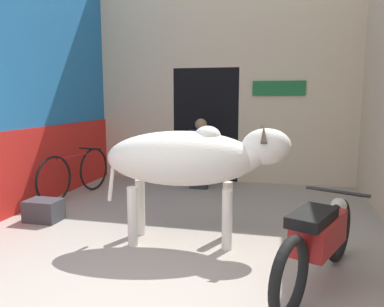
{
  "coord_description": "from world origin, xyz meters",
  "views": [
    {
      "loc": [
        1.1,
        -2.42,
        1.59
      ],
      "look_at": [
        0.02,
        2.07,
        0.9
      ],
      "focal_mm": 35.0,
      "sensor_mm": 36.0,
      "label": 1
    }
  ],
  "objects_px": {
    "motorcycle_near": "(319,238)",
    "plastic_stool": "(178,171)",
    "crate": "(44,210)",
    "shopkeeper_seated": "(200,152)",
    "cow": "(191,159)",
    "bicycle": "(76,173)"
  },
  "relations": [
    {
      "from": "motorcycle_near",
      "to": "plastic_stool",
      "type": "distance_m",
      "value": 3.98
    },
    {
      "from": "cow",
      "to": "plastic_stool",
      "type": "bearing_deg",
      "value": 108.71
    },
    {
      "from": "cow",
      "to": "motorcycle_near",
      "type": "height_order",
      "value": "cow"
    },
    {
      "from": "motorcycle_near",
      "to": "shopkeeper_seated",
      "type": "height_order",
      "value": "shopkeeper_seated"
    },
    {
      "from": "bicycle",
      "to": "plastic_stool",
      "type": "height_order",
      "value": "bicycle"
    },
    {
      "from": "cow",
      "to": "shopkeeper_seated",
      "type": "distance_m",
      "value": 2.6
    },
    {
      "from": "cow",
      "to": "crate",
      "type": "distance_m",
      "value": 2.2
    },
    {
      "from": "bicycle",
      "to": "plastic_stool",
      "type": "xyz_separation_m",
      "value": [
        1.4,
        1.16,
        -0.13
      ]
    },
    {
      "from": "shopkeeper_seated",
      "to": "crate",
      "type": "distance_m",
      "value": 2.84
    },
    {
      "from": "cow",
      "to": "crate",
      "type": "relative_size",
      "value": 4.62
    },
    {
      "from": "motorcycle_near",
      "to": "shopkeeper_seated",
      "type": "relative_size",
      "value": 1.4
    },
    {
      "from": "shopkeeper_seated",
      "to": "motorcycle_near",
      "type": "bearing_deg",
      "value": -62.02
    },
    {
      "from": "motorcycle_near",
      "to": "plastic_stool",
      "type": "bearing_deg",
      "value": 123.02
    },
    {
      "from": "cow",
      "to": "bicycle",
      "type": "height_order",
      "value": "cow"
    },
    {
      "from": "cow",
      "to": "motorcycle_near",
      "type": "distance_m",
      "value": 1.55
    },
    {
      "from": "bicycle",
      "to": "crate",
      "type": "distance_m",
      "value": 1.26
    },
    {
      "from": "motorcycle_near",
      "to": "crate",
      "type": "height_order",
      "value": "motorcycle_near"
    },
    {
      "from": "crate",
      "to": "shopkeeper_seated",
      "type": "bearing_deg",
      "value": 55.47
    },
    {
      "from": "plastic_stool",
      "to": "motorcycle_near",
      "type": "bearing_deg",
      "value": -56.98
    },
    {
      "from": "bicycle",
      "to": "shopkeeper_seated",
      "type": "bearing_deg",
      "value": 30.64
    },
    {
      "from": "shopkeeper_seated",
      "to": "plastic_stool",
      "type": "height_order",
      "value": "shopkeeper_seated"
    },
    {
      "from": "cow",
      "to": "bicycle",
      "type": "relative_size",
      "value": 1.21
    }
  ]
}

